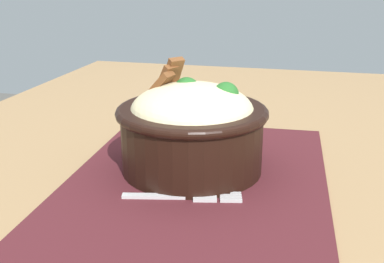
% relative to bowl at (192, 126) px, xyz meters
% --- Properties ---
extents(table, '(1.36, 0.95, 0.78)m').
position_rel_bowl_xyz_m(table, '(-0.01, 0.03, -0.13)').
color(table, '#99754C').
rests_on(table, ground_plane).
extents(placemat, '(0.43, 0.32, 0.00)m').
position_rel_bowl_xyz_m(placemat, '(0.02, 0.01, -0.06)').
color(placemat, '#47191E').
rests_on(placemat, table).
extents(bowl, '(0.21, 0.21, 0.14)m').
position_rel_bowl_xyz_m(bowl, '(0.00, 0.00, 0.00)').
color(bowl, black).
rests_on(bowl, placemat).
extents(fork, '(0.04, 0.13, 0.00)m').
position_rel_bowl_xyz_m(fork, '(0.08, 0.02, -0.06)').
color(fork, beige).
rests_on(fork, placemat).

